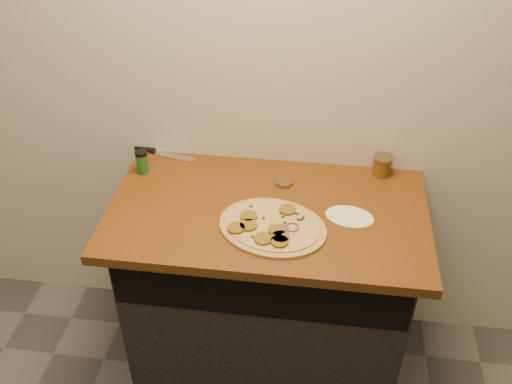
# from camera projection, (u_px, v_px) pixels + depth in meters

# --- Properties ---
(cabinet) EXTENTS (1.10, 0.60, 0.86)m
(cabinet) POSITION_uv_depth(u_px,v_px,m) (267.00, 289.00, 2.45)
(cabinet) COLOR black
(cabinet) RESTS_ON ground
(countertop) EXTENTS (1.20, 0.70, 0.04)m
(countertop) POSITION_uv_depth(u_px,v_px,m) (268.00, 212.00, 2.16)
(countertop) COLOR brown
(countertop) RESTS_ON cabinet
(pizza) EXTENTS (0.48, 0.48, 0.03)m
(pizza) POSITION_uv_depth(u_px,v_px,m) (272.00, 227.00, 2.04)
(pizza) COLOR tan
(pizza) RESTS_ON countertop
(chefs_knife) EXTENTS (0.30, 0.10, 0.02)m
(chefs_knife) POSITION_uv_depth(u_px,v_px,m) (157.00, 152.00, 2.45)
(chefs_knife) COLOR #B7BAC1
(chefs_knife) RESTS_ON countertop
(mason_jar_lid) EXTENTS (0.10, 0.10, 0.02)m
(mason_jar_lid) POSITION_uv_depth(u_px,v_px,m) (284.00, 182.00, 2.27)
(mason_jar_lid) COLOR #947A56
(mason_jar_lid) RESTS_ON countertop
(salsa_jar) EXTENTS (0.08, 0.08, 0.08)m
(salsa_jar) POSITION_uv_depth(u_px,v_px,m) (382.00, 165.00, 2.30)
(salsa_jar) COLOR maroon
(salsa_jar) RESTS_ON countertop
(spice_shaker) EXTENTS (0.05, 0.05, 0.10)m
(spice_shaker) POSITION_uv_depth(u_px,v_px,m) (142.00, 162.00, 2.31)
(spice_shaker) COLOR #1E5C1D
(spice_shaker) RESTS_ON countertop
(flour_spill) EXTENTS (0.21, 0.21, 0.00)m
(flour_spill) POSITION_uv_depth(u_px,v_px,m) (350.00, 216.00, 2.10)
(flour_spill) COLOR white
(flour_spill) RESTS_ON countertop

